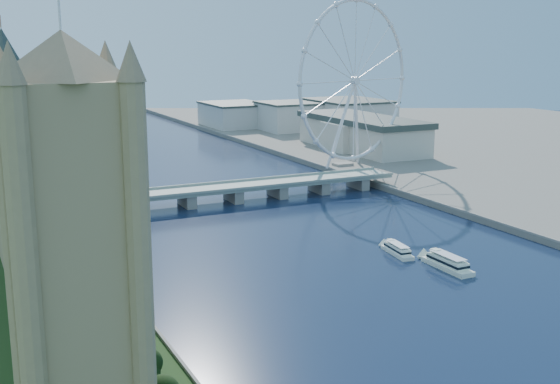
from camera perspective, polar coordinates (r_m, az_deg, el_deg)
tree_row at (r=193.12m, az=-9.88°, el=-15.04°), size 9.18×217.18×21.20m
victoria_tower at (r=154.74m, az=-16.38°, el=-4.19°), size 28.16×28.16×112.00m
parliament_range at (r=275.15m, az=-18.58°, el=-5.01°), size 24.00×200.00×70.00m
big_ben at (r=372.51m, az=-21.30°, el=6.70°), size 20.02×20.02×110.00m
westminster_bridge at (r=432.17m, az=-3.81°, el=0.11°), size 220.00×22.00×9.50m
london_eye at (r=527.26m, az=6.09°, el=8.93°), size 113.60×39.12×124.30m
county_hall at (r=626.68m, az=6.62°, el=3.21°), size 54.00×144.00×35.00m
city_skyline at (r=685.95m, az=-8.99°, el=5.35°), size 505.00×280.00×32.00m
tour_boat_near at (r=330.59m, az=9.50°, el=-5.02°), size 9.52×25.85×5.53m
tour_boat_far at (r=314.54m, az=13.44°, el=-6.09°), size 8.00×30.68×6.78m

